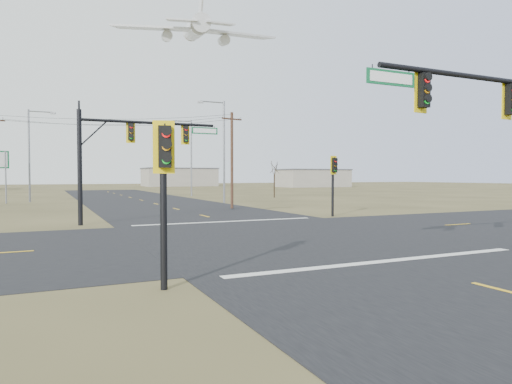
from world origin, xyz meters
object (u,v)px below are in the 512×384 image
at_px(streetlight_b, 190,153).
at_px(utility_pole_near, 232,158).
at_px(pedestal_signal_ne, 334,172).
at_px(streetlight_c, 31,150).
at_px(pedestal_signal_sw, 164,166).
at_px(mast_arm_far, 131,143).
at_px(bare_tree_c, 274,167).
at_px(streetlight_a, 222,146).

bearing_deg(streetlight_b, utility_pole_near, -115.33).
xyz_separation_m(pedestal_signal_ne, streetlight_c, (-20.33, 29.68, 2.62)).
distance_m(utility_pole_near, streetlight_b, 27.06).
relative_size(pedestal_signal_sw, utility_pole_near, 0.51).
distance_m(mast_arm_far, bare_tree_c, 35.44).
bearing_deg(bare_tree_c, pedestal_signal_sw, -120.35).
xyz_separation_m(streetlight_a, streetlight_c, (-18.90, 10.55, -0.39)).
xyz_separation_m(streetlight_b, streetlight_c, (-20.68, -7.58, -0.40)).
bearing_deg(pedestal_signal_ne, streetlight_a, 87.32).
bearing_deg(bare_tree_c, mast_arm_far, -131.73).
height_order(pedestal_signal_ne, streetlight_b, streetlight_b).
height_order(streetlight_c, bare_tree_c, streetlight_c).
relative_size(pedestal_signal_ne, streetlight_c, 0.43).
distance_m(mast_arm_far, utility_pole_near, 13.83).
bearing_deg(streetlight_c, streetlight_a, -13.06).
relative_size(mast_arm_far, pedestal_signal_sw, 2.02).
relative_size(streetlight_b, streetlight_c, 1.07).
height_order(streetlight_a, streetlight_c, streetlight_a).
distance_m(mast_arm_far, streetlight_c, 28.92).
bearing_deg(streetlight_b, pedestal_signal_sw, -123.97).
xyz_separation_m(mast_arm_far, pedestal_signal_ne, (14.09, -1.45, -1.76)).
bearing_deg(pedestal_signal_ne, pedestal_signal_sw, -142.27).
bearing_deg(pedestal_signal_ne, bare_tree_c, 64.25).
relative_size(pedestal_signal_ne, streetlight_b, 0.40).
relative_size(pedestal_signal_ne, streetlight_a, 0.40).
bearing_deg(streetlight_a, mast_arm_far, -102.47).
distance_m(utility_pole_near, bare_tree_c, 21.78).
xyz_separation_m(mast_arm_far, streetlight_b, (14.45, 35.81, 1.26)).
relative_size(streetlight_a, streetlight_c, 1.07).
xyz_separation_m(mast_arm_far, streetlight_c, (-6.24, 28.23, 0.85)).
xyz_separation_m(streetlight_a, streetlight_b, (1.78, 18.13, 0.01)).
bearing_deg(streetlight_b, mast_arm_far, -128.65).
bearing_deg(utility_pole_near, pedestal_signal_sw, -115.21).
distance_m(mast_arm_far, pedestal_signal_ne, 14.28).
bearing_deg(bare_tree_c, streetlight_a, -141.27).
relative_size(utility_pole_near, bare_tree_c, 1.63).
bearing_deg(pedestal_signal_ne, streetlight_b, 82.50).
bearing_deg(streetlight_b, streetlight_a, -112.30).
distance_m(pedestal_signal_ne, streetlight_a, 19.42).
distance_m(pedestal_signal_ne, streetlight_b, 37.39).
height_order(utility_pole_near, bare_tree_c, utility_pole_near).
bearing_deg(streetlight_b, pedestal_signal_ne, -107.23).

